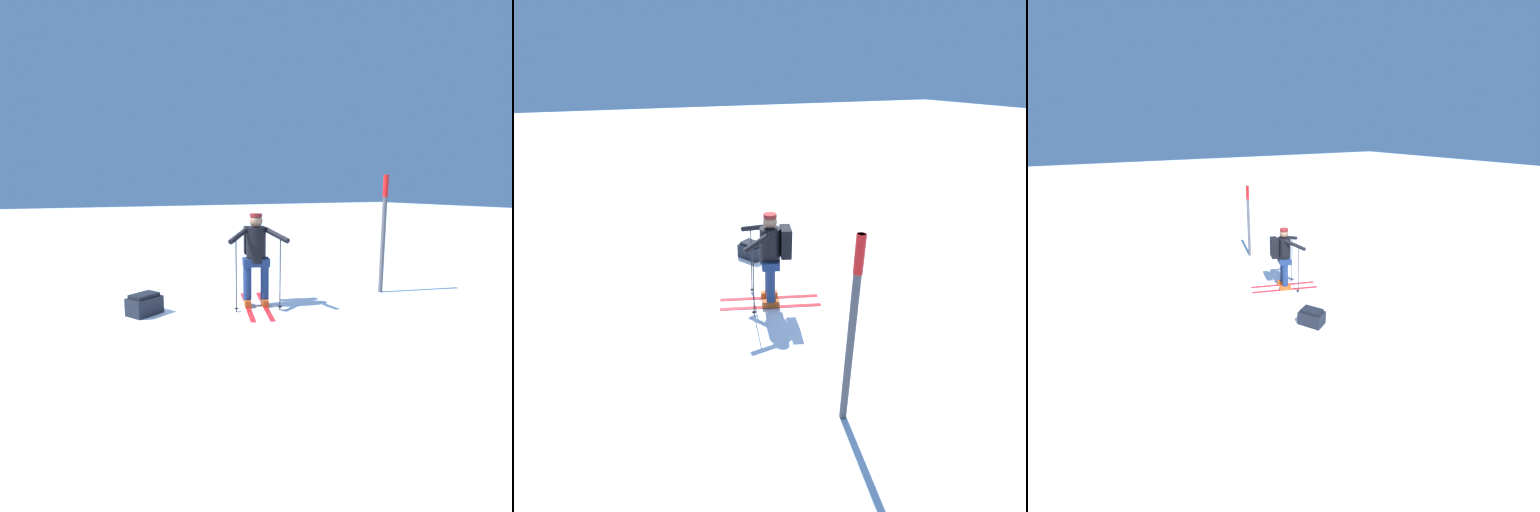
# 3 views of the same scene
# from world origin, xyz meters

# --- Properties ---
(ground_plane) EXTENTS (80.00, 80.00, 0.00)m
(ground_plane) POSITION_xyz_m (0.00, 0.00, 0.00)
(ground_plane) COLOR white
(skier) EXTENTS (1.80, 1.09, 1.65)m
(skier) POSITION_xyz_m (0.36, 0.45, 0.96)
(skier) COLOR red
(skier) RESTS_ON ground_plane
(dropped_backpack) EXTENTS (0.58, 0.64, 0.36)m
(dropped_backpack) POSITION_xyz_m (0.02, -1.44, 0.17)
(dropped_backpack) COLOR black
(dropped_backpack) RESTS_ON ground_plane
(trail_marker) EXTENTS (0.10, 0.10, 2.34)m
(trail_marker) POSITION_xyz_m (0.59, 3.14, 1.35)
(trail_marker) COLOR #4C4C51
(trail_marker) RESTS_ON ground_plane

